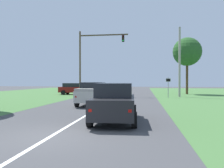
# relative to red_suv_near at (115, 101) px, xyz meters

# --- Properties ---
(ground_plane) EXTENTS (120.00, 120.00, 0.00)m
(ground_plane) POSITION_rel_red_suv_near_xyz_m (-1.95, 8.85, -1.02)
(ground_plane) COLOR #424244
(lane_centre_stripe) EXTENTS (0.16, 42.48, 0.01)m
(lane_centre_stripe) POSITION_rel_red_suv_near_xyz_m (-1.95, -2.15, -1.02)
(lane_centre_stripe) COLOR white
(lane_centre_stripe) RESTS_ON ground_plane
(red_suv_near) EXTENTS (2.38, 4.74, 1.95)m
(red_suv_near) POSITION_rel_red_suv_near_xyz_m (0.00, 0.00, 0.00)
(red_suv_near) COLOR black
(red_suv_near) RESTS_ON ground_plane
(pickup_truck_lead) EXTENTS (2.45, 5.62, 1.95)m
(pickup_truck_lead) POSITION_rel_red_suv_near_xyz_m (-2.83, 7.51, -0.03)
(pickup_truck_lead) COLOR #B7B2A8
(pickup_truck_lead) RESTS_ON ground_plane
(traffic_light) EXTENTS (6.83, 0.40, 8.97)m
(traffic_light) POSITION_rel_red_suv_near_xyz_m (-5.81, 19.00, 4.77)
(traffic_light) COLOR brown
(traffic_light) RESTS_ON ground_plane
(keep_moving_sign) EXTENTS (0.60, 0.09, 2.52)m
(keep_moving_sign) POSITION_rel_red_suv_near_xyz_m (4.46, 17.14, 0.60)
(keep_moving_sign) COLOR gray
(keep_moving_sign) RESTS_ON ground_plane
(oak_tree_right) EXTENTS (4.41, 4.41, 8.83)m
(oak_tree_right) POSITION_rel_red_suv_near_xyz_m (8.13, 24.88, 5.57)
(oak_tree_right) COLOR #4C351E
(oak_tree_right) RESTS_ON ground_plane
(crossing_suv_far) EXTENTS (4.36, 2.13, 1.73)m
(crossing_suv_far) POSITION_rel_red_suv_near_xyz_m (-9.10, 21.40, -0.11)
(crossing_suv_far) COLOR maroon
(crossing_suv_far) RESTS_ON ground_plane
(utility_pole_right) EXTENTS (0.28, 0.28, 9.05)m
(utility_pole_right) POSITION_rel_red_suv_near_xyz_m (6.04, 18.64, 3.50)
(utility_pole_right) COLOR #9E998E
(utility_pole_right) RESTS_ON ground_plane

